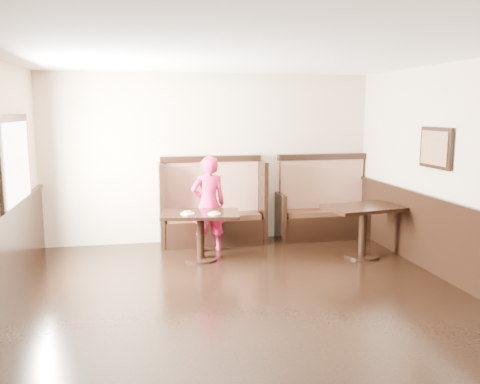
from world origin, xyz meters
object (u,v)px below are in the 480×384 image
object	(u,v)px
booth_main	(212,212)
child	(209,204)
table_main	(201,224)
booth_neighbor	(323,210)
table_neighbor	(363,219)

from	to	relation	value
booth_main	child	size ratio (longest dim) A/B	1.16
booth_main	table_main	distance (m)	1.01
booth_main	booth_neighbor	world-z (taller)	same
booth_neighbor	table_neighbor	world-z (taller)	booth_neighbor
booth_neighbor	child	distance (m)	2.15
booth_neighbor	child	world-z (taller)	child
child	table_main	bearing A→B (deg)	61.96
booth_main	table_main	xyz separation A→B (m)	(-0.32, -0.96, 0.02)
booth_neighbor	child	bearing A→B (deg)	-166.80
booth_neighbor	table_main	distance (m)	2.46
table_neighbor	child	world-z (taller)	child
table_main	booth_main	bearing A→B (deg)	80.01
booth_main	child	world-z (taller)	child
booth_main	table_neighbor	bearing A→B (deg)	-31.13
child	table_neighbor	bearing A→B (deg)	154.41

